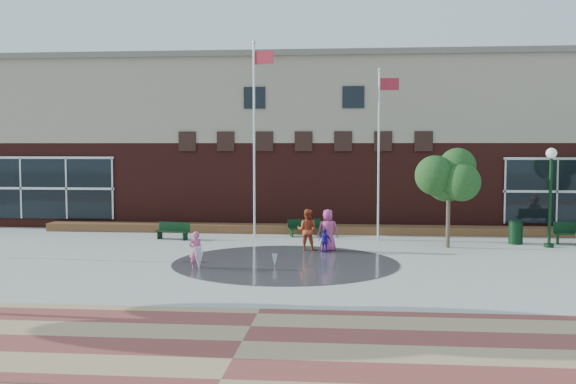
# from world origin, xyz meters

# --- Properties ---
(ground) EXTENTS (120.00, 120.00, 0.00)m
(ground) POSITION_xyz_m (0.00, 0.00, 0.00)
(ground) COLOR #666056
(ground) RESTS_ON ground
(plaza_concrete) EXTENTS (46.00, 18.00, 0.01)m
(plaza_concrete) POSITION_xyz_m (0.00, 4.00, 0.00)
(plaza_concrete) COLOR #A8A8A0
(plaza_concrete) RESTS_ON ground
(paver_band) EXTENTS (46.00, 6.00, 0.01)m
(paver_band) POSITION_xyz_m (0.00, -7.00, 0.00)
(paver_band) COLOR brown
(paver_band) RESTS_ON ground
(splash_pad) EXTENTS (8.40, 8.40, 0.01)m
(splash_pad) POSITION_xyz_m (0.00, 3.00, 0.00)
(splash_pad) COLOR #383A3D
(splash_pad) RESTS_ON ground
(library_building) EXTENTS (44.40, 10.40, 9.20)m
(library_building) POSITION_xyz_m (0.00, 17.48, 4.64)
(library_building) COLOR #4D1C18
(library_building) RESTS_ON ground
(flower_bed) EXTENTS (26.00, 1.20, 0.40)m
(flower_bed) POSITION_xyz_m (0.00, 11.60, 0.00)
(flower_bed) COLOR #A32926
(flower_bed) RESTS_ON ground
(flagpole_left) EXTENTS (1.04, 0.43, 9.28)m
(flagpole_left) POSITION_xyz_m (-2.12, 9.94, 5.17)
(flagpole_left) COLOR silver
(flagpole_left) RESTS_ON ground
(flagpole_right) EXTENTS (0.97, 0.16, 7.89)m
(flagpole_right) POSITION_xyz_m (3.71, 9.48, 4.41)
(flagpole_right) COLOR silver
(flagpole_right) RESTS_ON ground
(lamp_right) EXTENTS (0.45, 0.45, 4.28)m
(lamp_right) POSITION_xyz_m (10.88, 7.91, 2.66)
(lamp_right) COLOR black
(lamp_right) RESTS_ON ground
(bench_left) EXTENTS (1.67, 0.85, 0.81)m
(bench_left) POSITION_xyz_m (-5.83, 8.76, 0.26)
(bench_left) COLOR black
(bench_left) RESTS_ON ground
(bench_mid) EXTENTS (1.71, 0.97, 0.83)m
(bench_mid) POSITION_xyz_m (0.23, 10.44, 0.27)
(bench_mid) COLOR black
(bench_mid) RESTS_ON ground
(trash_can) EXTENTS (0.66, 0.66, 1.08)m
(trash_can) POSITION_xyz_m (9.69, 8.78, 0.55)
(trash_can) COLOR black
(trash_can) RESTS_ON ground
(tree_mid) EXTENTS (2.45, 2.45, 4.14)m
(tree_mid) POSITION_xyz_m (6.55, 7.45, 3.01)
(tree_mid) COLOR #45382A
(tree_mid) RESTS_ON ground
(water_jet_a) EXTENTS (0.41, 0.41, 0.80)m
(water_jet_a) POSITION_xyz_m (-2.89, 1.28, 0.00)
(water_jet_a) COLOR white
(water_jet_a) RESTS_ON ground
(water_jet_b) EXTENTS (0.20, 0.20, 0.45)m
(water_jet_b) POSITION_xyz_m (-0.31, 2.23, 0.00)
(water_jet_b) COLOR white
(water_jet_b) RESTS_ON ground
(child_splash) EXTENTS (0.59, 0.52, 1.34)m
(child_splash) POSITION_xyz_m (-3.09, 1.67, 0.67)
(child_splash) COLOR #CC5180
(child_splash) RESTS_ON ground
(adult_red) EXTENTS (0.97, 0.82, 1.75)m
(adult_red) POSITION_xyz_m (0.61, 6.06, 0.88)
(adult_red) COLOR #AA4020
(adult_red) RESTS_ON ground
(adult_pink) EXTENTS (0.91, 0.64, 1.77)m
(adult_pink) POSITION_xyz_m (1.47, 5.94, 0.88)
(adult_pink) COLOR #BF3F7E
(adult_pink) RESTS_ON ground
(child_blue) EXTENTS (0.64, 0.48, 1.01)m
(child_blue) POSITION_xyz_m (1.37, 5.50, 0.50)
(child_blue) COLOR #2514A0
(child_blue) RESTS_ON ground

